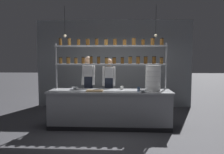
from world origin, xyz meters
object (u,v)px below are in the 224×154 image
serving_cup_by_board (139,89)px  chef_center (109,85)px  chef_left (89,83)px  spice_shelf_unit (111,56)px  serving_cup_front (122,88)px  cutting_board (95,91)px  prep_bowl_center_front (143,91)px  prep_bowl_near_left (75,88)px  container_stack (153,78)px

serving_cup_by_board → chef_center: bearing=137.5°
chef_left → spice_shelf_unit: bearing=-22.5°
spice_shelf_unit → serving_cup_front: bearing=-29.5°
chef_left → cutting_board: chef_left is taller
prep_bowl_center_front → serving_cup_by_board: (-0.08, 0.15, 0.03)m
chef_center → prep_bowl_near_left: size_ratio=8.38×
chef_left → container_stack: chef_left is taller
container_stack → serving_cup_by_board: (-0.35, -0.06, -0.26)m
cutting_board → serving_cup_front: 0.73m
chef_left → prep_bowl_center_front: chef_left is taller
serving_cup_front → serving_cup_by_board: serving_cup_by_board is taller
spice_shelf_unit → serving_cup_by_board: bearing=-30.9°
chef_left → chef_center: (0.55, 0.05, -0.04)m
cutting_board → serving_cup_by_board: (1.06, 0.06, 0.04)m
prep_bowl_near_left → prep_bowl_center_front: prep_bowl_near_left is taller
container_stack → prep_bowl_near_left: size_ratio=3.05×
cutting_board → serving_cup_front: bearing=25.5°
chef_center → prep_bowl_near_left: (-0.84, -0.48, -0.04)m
prep_bowl_near_left → chef_center: bearing=29.4°
chef_center → prep_bowl_near_left: bearing=-152.3°
chef_center → cutting_board: chef_center is taller
serving_cup_by_board → prep_bowl_center_front: bearing=-61.0°
spice_shelf_unit → prep_bowl_near_left: size_ratio=14.28×
prep_bowl_near_left → serving_cup_front: (1.20, 0.03, 0.02)m
chef_left → prep_bowl_center_front: (1.40, -0.81, -0.09)m
spice_shelf_unit → prep_bowl_center_front: 1.26m
spice_shelf_unit → cutting_board: size_ratio=7.27×
container_stack → serving_cup_front: (-0.76, 0.19, -0.27)m
serving_cup_front → serving_cup_by_board: (0.41, -0.25, 0.01)m
spice_shelf_unit → cutting_board: bearing=-129.3°
serving_cup_by_board → serving_cup_front: bearing=148.3°
cutting_board → prep_bowl_center_front: bearing=-4.6°
chef_center → serving_cup_by_board: chef_center is taller
chef_left → container_stack: size_ratio=2.84×
container_stack → chef_left: bearing=160.5°
prep_bowl_center_front → prep_bowl_near_left: bearing=167.4°
chef_center → container_stack: 1.31m
spice_shelf_unit → chef_left: bearing=158.8°
prep_bowl_near_left → serving_cup_front: 1.20m
chef_left → chef_center: bearing=3.6°
container_stack → serving_cup_front: 0.83m
spice_shelf_unit → chef_left: (-0.64, 0.25, -0.74)m
spice_shelf_unit → serving_cup_by_board: size_ratio=26.99×
chef_left → prep_bowl_near_left: chef_left is taller
chef_center → container_stack: bearing=-31.4°
chef_center → container_stack: chef_center is taller
container_stack → cutting_board: size_ratio=1.55×
spice_shelf_unit → cutting_board: (-0.38, -0.47, -0.84)m
chef_center → cutting_board: 0.82m
spice_shelf_unit → serving_cup_by_board: spice_shelf_unit is taller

